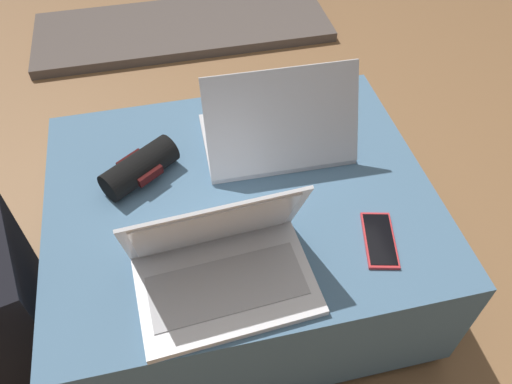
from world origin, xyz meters
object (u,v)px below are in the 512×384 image
(laptop_near, at_px, (222,265))
(backpack, at_px, (5,303))
(wrist_brace, at_px, (140,168))
(cell_phone, at_px, (379,240))
(laptop_far, at_px, (277,132))

(laptop_near, bearing_deg, backpack, 159.10)
(backpack, distance_m, wrist_brace, 0.47)
(backpack, height_order, wrist_brace, backpack)
(laptop_near, distance_m, cell_phone, 0.36)
(cell_phone, bearing_deg, backpack, -175.71)
(laptop_near, distance_m, backpack, 0.60)
(laptop_near, relative_size, cell_phone, 2.32)
(laptop_far, height_order, backpack, laptop_far)
(laptop_far, xyz_separation_m, backpack, (-0.74, -0.20, -0.24))
(laptop_far, relative_size, wrist_brace, 1.87)
(backpack, bearing_deg, laptop_near, 59.19)
(laptop_far, distance_m, backpack, 0.80)
(cell_phone, distance_m, backpack, 0.92)
(cell_phone, bearing_deg, wrist_brace, 161.88)
(backpack, bearing_deg, laptop_far, 91.73)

